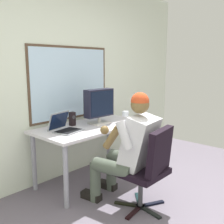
{
  "coord_description": "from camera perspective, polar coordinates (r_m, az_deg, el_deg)",
  "views": [
    {
      "loc": [
        -2.05,
        -0.82,
        1.52
      ],
      "look_at": [
        0.12,
        1.14,
        0.98
      ],
      "focal_mm": 42.32,
      "sensor_mm": 36.0,
      "label": 1
    }
  ],
  "objects": [
    {
      "name": "person_seated",
      "position": [
        2.84,
        3.56,
        -7.7
      ],
      "size": [
        0.57,
        0.86,
        1.24
      ],
      "color": "#495246",
      "rests_on": "ground"
    },
    {
      "name": "crt_monitor",
      "position": [
        3.43,
        -2.81,
        1.77
      ],
      "size": [
        0.42,
        0.21,
        0.45
      ],
      "color": "beige",
      "rests_on": "desk"
    },
    {
      "name": "laptop",
      "position": [
        3.12,
        -10.35,
        -3.06
      ],
      "size": [
        0.36,
        0.35,
        0.22
      ],
      "color": "gray",
      "rests_on": "desk"
    },
    {
      "name": "wall_rear",
      "position": [
        3.51,
        -12.0,
        7.16
      ],
      "size": [
        5.36,
        0.08,
        2.67
      ],
      "color": "silver",
      "rests_on": "ground"
    },
    {
      "name": "desk",
      "position": [
        3.41,
        -4.56,
        -4.34
      ],
      "size": [
        1.45,
        0.75,
        0.74
      ],
      "color": "gray",
      "rests_on": "ground"
    },
    {
      "name": "office_chair",
      "position": [
        2.77,
        8.12,
        -11.15
      ],
      "size": [
        0.55,
        0.55,
        0.89
      ],
      "color": "black",
      "rests_on": "ground"
    },
    {
      "name": "wine_glass",
      "position": [
        3.57,
        2.93,
        -0.47
      ],
      "size": [
        0.09,
        0.09,
        0.14
      ],
      "color": "silver",
      "rests_on": "desk"
    },
    {
      "name": "desk_speaker",
      "position": [
        3.38,
        -8.57,
        -1.47
      ],
      "size": [
        0.07,
        0.07,
        0.17
      ],
      "color": "black",
      "rests_on": "desk"
    }
  ]
}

